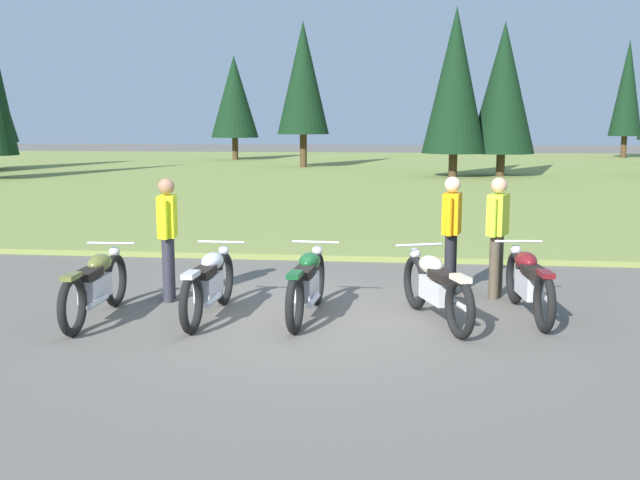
% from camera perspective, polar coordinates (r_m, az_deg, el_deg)
% --- Properties ---
extents(ground_plane, '(140.00, 140.00, 0.00)m').
position_cam_1_polar(ground_plane, '(9.29, -0.43, -6.07)').
color(ground_plane, '#605B54').
extents(grass_moorland, '(80.00, 44.00, 0.10)m').
position_cam_1_polar(grass_moorland, '(34.90, 4.82, 5.10)').
color(grass_moorland, olive).
rests_on(grass_moorland, ground).
extents(forest_treeline, '(37.74, 24.01, 8.86)m').
position_cam_1_polar(forest_treeline, '(35.88, -2.11, 12.19)').
color(forest_treeline, '#47331E').
rests_on(forest_treeline, ground).
extents(motorcycle_olive, '(0.62, 2.10, 0.88)m').
position_cam_1_polar(motorcycle_olive, '(9.59, -16.71, -3.29)').
color(motorcycle_olive, black).
rests_on(motorcycle_olive, ground).
extents(motorcycle_silver, '(0.62, 2.10, 0.88)m').
position_cam_1_polar(motorcycle_silver, '(9.38, -8.44, -3.27)').
color(motorcycle_silver, black).
rests_on(motorcycle_silver, ground).
extents(motorcycle_british_green, '(0.62, 2.10, 0.88)m').
position_cam_1_polar(motorcycle_british_green, '(9.28, -0.99, -3.31)').
color(motorcycle_british_green, black).
rests_on(motorcycle_british_green, ground).
extents(motorcycle_cream, '(0.91, 2.01, 0.88)m').
position_cam_1_polar(motorcycle_cream, '(9.18, 8.81, -3.55)').
color(motorcycle_cream, black).
rests_on(motorcycle_cream, ground).
extents(motorcycle_maroon, '(0.62, 2.10, 0.88)m').
position_cam_1_polar(motorcycle_maroon, '(9.69, 15.61, -3.11)').
color(motorcycle_maroon, black).
rests_on(motorcycle_maroon, ground).
extents(rider_near_row_end, '(0.34, 0.51, 1.67)m').
position_cam_1_polar(rider_near_row_end, '(10.53, 13.36, 0.75)').
color(rider_near_row_end, '#4C4233').
rests_on(rider_near_row_end, ground).
extents(rider_in_hivis_vest, '(0.27, 0.54, 1.67)m').
position_cam_1_polar(rider_in_hivis_vest, '(10.28, -11.53, 0.62)').
color(rider_in_hivis_vest, '#2D2D38').
rests_on(rider_in_hivis_vest, ground).
extents(rider_with_back_turned, '(0.29, 0.54, 1.67)m').
position_cam_1_polar(rider_with_back_turned, '(10.54, 9.98, 0.86)').
color(rider_with_back_turned, black).
rests_on(rider_with_back_turned, ground).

